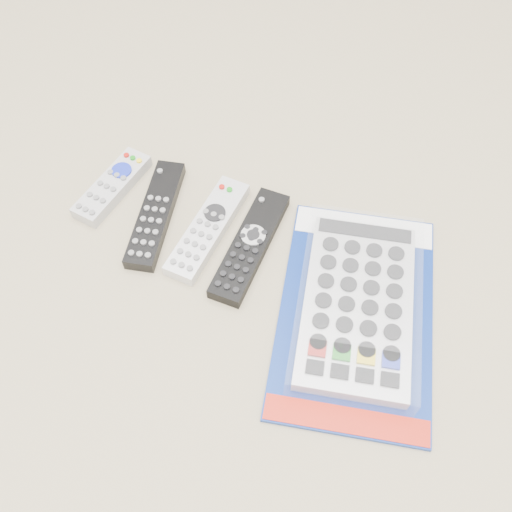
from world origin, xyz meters
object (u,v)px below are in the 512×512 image
(remote_silver_dvd, at_px, (208,228))
(remote_slim_black, at_px, (156,214))
(remote_small_grey, at_px, (112,186))
(jumbo_remote_packaged, at_px, (358,304))
(remote_large_black, at_px, (250,245))

(remote_silver_dvd, bearing_deg, remote_slim_black, -173.46)
(remote_small_grey, height_order, jumbo_remote_packaged, jumbo_remote_packaged)
(remote_silver_dvd, bearing_deg, remote_large_black, -0.84)
(remote_large_black, bearing_deg, remote_small_grey, 174.94)
(remote_large_black, bearing_deg, jumbo_remote_packaged, -12.75)
(remote_small_grey, bearing_deg, remote_large_black, 1.89)
(remote_small_grey, xyz_separation_m, jumbo_remote_packaged, (0.42, -0.07, 0.01))
(remote_slim_black, bearing_deg, remote_silver_dvd, -8.79)
(remote_small_grey, xyz_separation_m, remote_silver_dvd, (0.17, -0.02, -0.00))
(remote_silver_dvd, distance_m, jumbo_remote_packaged, 0.25)
(remote_silver_dvd, xyz_separation_m, remote_large_black, (0.07, -0.01, 0.00))
(remote_slim_black, height_order, remote_large_black, same)
(remote_slim_black, bearing_deg, remote_large_black, -12.13)
(remote_small_grey, distance_m, jumbo_remote_packaged, 0.42)
(remote_small_grey, height_order, remote_slim_black, same)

